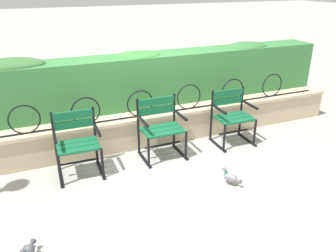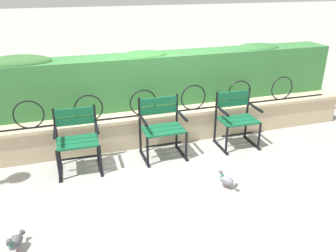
{
  "view_description": "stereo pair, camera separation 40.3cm",
  "coord_description": "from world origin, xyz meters",
  "views": [
    {
      "loc": [
        -1.71,
        -3.99,
        2.47
      ],
      "look_at": [
        0.0,
        0.08,
        0.55
      ],
      "focal_mm": 36.54,
      "sensor_mm": 36.0,
      "label": 1
    },
    {
      "loc": [
        -1.34,
        -4.13,
        2.47
      ],
      "look_at": [
        0.0,
        0.08,
        0.55
      ],
      "focal_mm": 36.54,
      "sensor_mm": 36.0,
      "label": 2
    }
  ],
  "objects": [
    {
      "name": "ground_plane",
      "position": [
        0.0,
        0.0,
        0.0
      ],
      "size": [
        60.0,
        60.0,
        0.0
      ],
      "primitive_type": "plane",
      "color": "#9E9E99"
    },
    {
      "name": "stone_wall",
      "position": [
        0.0,
        0.75,
        0.26
      ],
      "size": [
        6.77,
        0.41,
        0.51
      ],
      "color": "tan",
      "rests_on": "ground"
    },
    {
      "name": "iron_arch_fence",
      "position": [
        -0.18,
        0.67,
        0.7
      ],
      "size": [
        6.25,
        0.02,
        0.42
      ],
      "color": "black",
      "rests_on": "stone_wall"
    },
    {
      "name": "hedge_row",
      "position": [
        -0.03,
        1.2,
        0.95
      ],
      "size": [
        6.64,
        0.55,
        0.94
      ],
      "color": "#387A3D",
      "rests_on": "stone_wall"
    },
    {
      "name": "park_chair_left",
      "position": [
        -1.25,
        0.26,
        0.46
      ],
      "size": [
        0.6,
        0.54,
        0.86
      ],
      "color": "#145B38",
      "rests_on": "ground"
    },
    {
      "name": "park_chair_centre",
      "position": [
        -0.03,
        0.29,
        0.47
      ],
      "size": [
        0.63,
        0.52,
        0.88
      ],
      "color": "#145B38",
      "rests_on": "ground"
    },
    {
      "name": "park_chair_right",
      "position": [
        1.19,
        0.28,
        0.46
      ],
      "size": [
        0.61,
        0.53,
        0.85
      ],
      "color": "#145B38",
      "rests_on": "ground"
    },
    {
      "name": "pigeon_near_chairs",
      "position": [
        0.49,
        -0.83,
        0.11
      ],
      "size": [
        0.19,
        0.27,
        0.22
      ],
      "color": "gray",
      "rests_on": "ground"
    },
    {
      "name": "pigeon_far_side",
      "position": [
        -1.97,
        -1.2,
        0.11
      ],
      "size": [
        0.16,
        0.28,
        0.22
      ],
      "color": "#5B5B66",
      "rests_on": "ground"
    }
  ]
}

